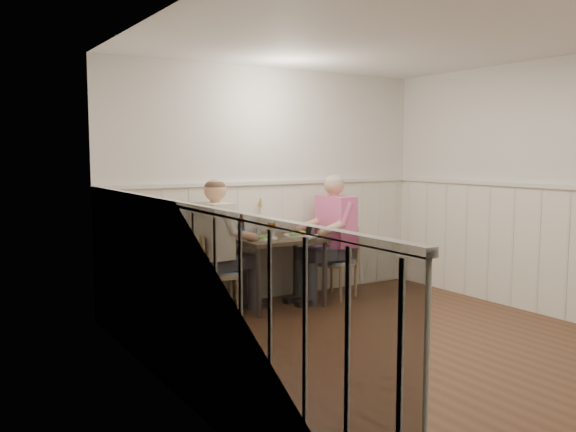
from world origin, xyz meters
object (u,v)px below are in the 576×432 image
Objects in this scene: dining_table at (278,247)px; diner_cream at (217,257)px; man_in_pink at (333,246)px; chair_left at (213,271)px; chair_right at (338,259)px; grass_vase at (258,217)px; beer_bottle at (241,227)px.

diner_cream is (-0.70, 0.05, -0.05)m from dining_table.
man_in_pink is at bearing -1.88° from dining_table.
diner_cream is at bearing -28.74° from chair_left.
diner_cream is (-1.51, 0.05, 0.16)m from chair_right.
grass_vase is (0.63, 0.26, 0.35)m from diner_cream.
beer_bottle is (0.35, 0.13, 0.27)m from diner_cream.
dining_table is at bearing -3.96° from diner_cream.
beer_bottle is at bearing 16.29° from chair_left.
chair_left is at bearing 177.50° from chair_right.
chair_left is at bearing -159.93° from grass_vase.
man_in_pink is at bearing -23.02° from grass_vase.
chair_right is 1.89× the size of grass_vase.
diner_cream is (0.03, -0.02, 0.14)m from chair_left.
man_in_pink is at bearing -3.59° from chair_left.
grass_vase is (-0.07, 0.31, 0.29)m from dining_table.
diner_cream is 5.49× the size of beer_bottle.
dining_table is 0.43m from grass_vase.
diner_cream reaches higher than chair_right.
chair_right is 0.19m from man_in_pink.
man_in_pink is 1.11m from beer_bottle.
man_in_pink is 3.34× the size of grass_vase.
chair_left is 0.15m from diner_cream.
man_in_pink reaches higher than dining_table.
grass_vase reaches higher than beer_bottle.
dining_table is at bearing -5.23° from chair_left.
man_in_pink is 1.01× the size of diner_cream.
man_in_pink is (-0.10, -0.02, 0.16)m from chair_right.
grass_vase reaches higher than dining_table.
chair_left is 0.59× the size of diner_cream.
grass_vase is (0.66, 0.24, 0.49)m from chair_left.
diner_cream is 0.76m from grass_vase.
chair_right is 0.97× the size of chair_left.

